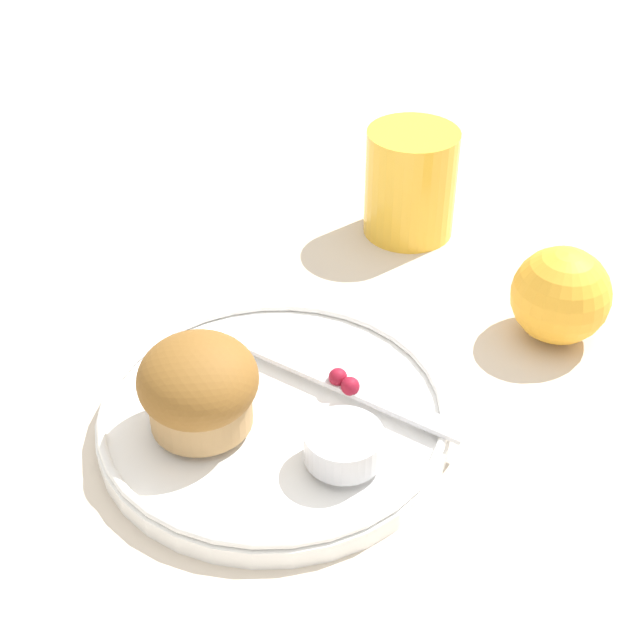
# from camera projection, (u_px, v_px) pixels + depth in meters

# --- Properties ---
(ground_plane) EXTENTS (3.00, 3.00, 0.00)m
(ground_plane) POSITION_uv_depth(u_px,v_px,m) (291.00, 404.00, 0.61)
(ground_plane) COLOR beige
(plate) EXTENTS (0.23, 0.23, 0.02)m
(plate) POSITION_uv_depth(u_px,v_px,m) (274.00, 415.00, 0.59)
(plate) COLOR white
(plate) RESTS_ON ground_plane
(muffin) EXTENTS (0.08, 0.08, 0.06)m
(muffin) POSITION_uv_depth(u_px,v_px,m) (199.00, 387.00, 0.55)
(muffin) COLOR tan
(muffin) RESTS_ON plate
(cream_ramekin) EXTENTS (0.05, 0.05, 0.02)m
(cream_ramekin) POSITION_uv_depth(u_px,v_px,m) (344.00, 443.00, 0.54)
(cream_ramekin) COLOR silver
(cream_ramekin) RESTS_ON plate
(berry_pair) EXTENTS (0.02, 0.01, 0.01)m
(berry_pair) POSITION_uv_depth(u_px,v_px,m) (344.00, 382.00, 0.59)
(berry_pair) COLOR maroon
(berry_pair) RESTS_ON plate
(butter_knife) EXTENTS (0.18, 0.06, 0.00)m
(butter_knife) POSITION_uv_depth(u_px,v_px,m) (339.00, 382.00, 0.60)
(butter_knife) COLOR silver
(butter_knife) RESTS_ON plate
(orange_fruit) EXTENTS (0.07, 0.07, 0.07)m
(orange_fruit) POSITION_uv_depth(u_px,v_px,m) (561.00, 295.00, 0.65)
(orange_fruit) COLOR #F4A82D
(orange_fruit) RESTS_ON ground_plane
(juice_glass) EXTENTS (0.08, 0.08, 0.09)m
(juice_glass) POSITION_uv_depth(u_px,v_px,m) (411.00, 183.00, 0.76)
(juice_glass) COLOR gold
(juice_glass) RESTS_ON ground_plane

